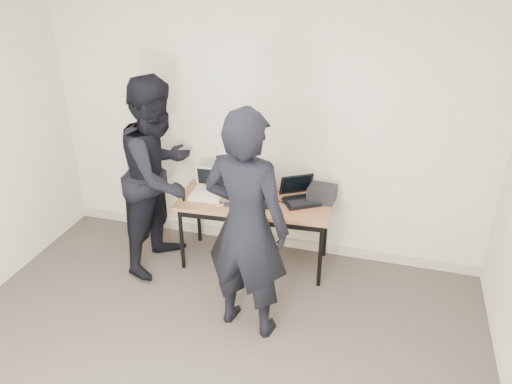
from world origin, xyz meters
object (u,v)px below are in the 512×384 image
at_px(laptop_beige, 208,190).
at_px(leather_satchel, 244,177).
at_px(laptop_center, 253,195).
at_px(person_typist, 246,227).
at_px(equipment_box, 322,193).
at_px(person_observer, 160,175).
at_px(laptop_right, 300,195).
at_px(desk, 255,206).

relative_size(laptop_beige, leather_satchel, 0.88).
bearing_deg(laptop_beige, leather_satchel, 33.70).
relative_size(laptop_center, person_typist, 0.20).
relative_size(laptop_beige, laptop_center, 0.85).
height_order(laptop_beige, equipment_box, laptop_beige).
bearing_deg(person_observer, equipment_box, -67.04).
relative_size(laptop_right, leather_satchel, 1.17).
distance_m(laptop_center, leather_satchel, 0.28).
bearing_deg(laptop_right, equipment_box, -14.05).
relative_size(desk, equipment_box, 5.96).
height_order(laptop_center, person_typist, person_typist).
relative_size(laptop_beige, equipment_box, 1.31).
distance_m(laptop_center, laptop_right, 0.46).
bearing_deg(person_typist, laptop_beige, -43.69).
bearing_deg(person_observer, laptop_center, -67.72).
relative_size(equipment_box, person_typist, 0.13).
relative_size(leather_satchel, equipment_box, 1.49).
distance_m(desk, person_typist, 0.99).
relative_size(laptop_right, equipment_box, 1.75).
bearing_deg(person_typist, equipment_box, -101.74).
xyz_separation_m(laptop_center, laptop_right, (0.44, 0.11, -0.00)).
bearing_deg(desk, laptop_center, 149.30).
relative_size(laptop_center, laptop_right, 0.88).
bearing_deg(laptop_center, laptop_beige, 169.74).
bearing_deg(desk, equipment_box, 13.51).
bearing_deg(laptop_right, laptop_beige, 156.47).
bearing_deg(laptop_right, desk, 164.81).
xyz_separation_m(leather_satchel, person_typist, (0.37, -1.14, 0.14)).
relative_size(laptop_beige, laptop_right, 0.75).
bearing_deg(laptop_beige, laptop_center, -1.80).
height_order(laptop_beige, person_typist, person_typist).
distance_m(laptop_right, person_typist, 1.09).
bearing_deg(equipment_box, laptop_right, -162.28).
relative_size(desk, leather_satchel, 3.99).
bearing_deg(person_typist, desk, -68.33).
height_order(laptop_beige, person_observer, person_observer).
height_order(laptop_right, equipment_box, laptop_right).
xyz_separation_m(laptop_right, person_typist, (-0.22, -1.04, 0.21)).
xyz_separation_m(desk, laptop_beige, (-0.48, -0.01, 0.11)).
bearing_deg(laptop_beige, person_typist, -57.26).
height_order(laptop_right, leather_satchel, leather_satchel).
bearing_deg(person_observer, leather_satchel, -50.44).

